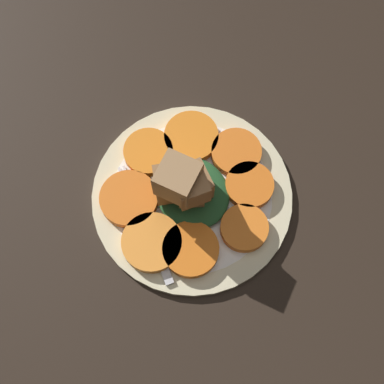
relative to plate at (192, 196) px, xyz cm
name	(u,v)px	position (x,y,z in cm)	size (l,w,h in cm)	color
table_slab	(192,200)	(0.00, 0.00, -1.52)	(120.00, 120.00, 2.00)	black
plate	(192,196)	(0.00, 0.00, 0.00)	(26.46, 26.46, 1.05)	beige
carrot_slice_0	(191,137)	(-6.66, 4.51, 1.26)	(7.37, 7.37, 1.37)	orange
carrot_slice_1	(148,152)	(-8.10, -1.49, 1.26)	(6.66, 6.66, 1.37)	orange
carrot_slice_2	(129,199)	(-3.99, -7.20, 1.26)	(7.61, 7.61, 1.37)	orange
carrot_slice_3	(152,243)	(2.59, -7.97, 1.26)	(7.66, 7.66, 1.37)	orange
carrot_slice_4	(191,249)	(6.11, -4.44, 1.26)	(7.15, 7.15, 1.37)	orange
carrot_slice_5	(244,228)	(7.73, 2.74, 1.26)	(6.16, 6.16, 1.37)	orange
carrot_slice_6	(249,186)	(3.45, 6.76, 1.26)	(6.37, 6.37, 1.37)	orange
carrot_slice_7	(236,153)	(-1.34, 8.16, 1.26)	(6.74, 6.74, 1.37)	orange
center_pile	(187,187)	(0.04, -0.72, 4.55)	(10.40, 9.72, 10.78)	#235128
fork	(146,219)	(-0.53, -6.85, 0.78)	(16.98, 5.71, 0.40)	silver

